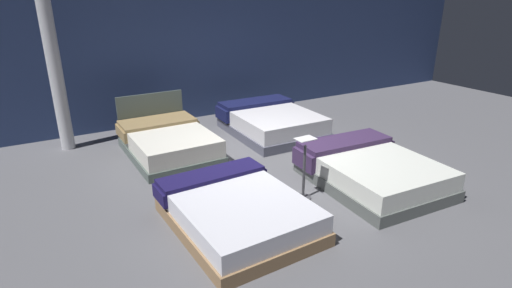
# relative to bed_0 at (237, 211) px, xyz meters

# --- Properties ---
(ground_plane) EXTENTS (18.00, 18.00, 0.02)m
(ground_plane) POSITION_rel_bed_0_xyz_m (1.19, 1.36, -0.22)
(ground_plane) COLOR #5B5B60
(showroom_back_wall) EXTENTS (18.00, 0.06, 3.50)m
(showroom_back_wall) POSITION_rel_bed_0_xyz_m (1.19, 4.88, 1.54)
(showroom_back_wall) COLOR navy
(showroom_back_wall) RESTS_ON ground_plane
(bed_0) EXTENTS (1.64, 2.07, 0.48)m
(bed_0) POSITION_rel_bed_0_xyz_m (0.00, 0.00, 0.00)
(bed_0) COLOR #906E4A
(bed_0) RESTS_ON ground_plane
(bed_1) EXTENTS (1.79, 2.18, 0.54)m
(bed_1) POSITION_rel_bed_0_xyz_m (2.40, 0.02, 0.02)
(bed_1) COLOR #555B58
(bed_1) RESTS_ON ground_plane
(bed_2) EXTENTS (1.50, 2.09, 0.97)m
(bed_2) POSITION_rel_bed_0_xyz_m (0.03, 2.88, 0.04)
(bed_2) COLOR #4B5852
(bed_2) RESTS_ON ground_plane
(bed_3) EXTENTS (1.75, 2.18, 0.58)m
(bed_3) POSITION_rel_bed_0_xyz_m (2.34, 2.91, 0.04)
(bed_3) COLOR #4E4F5F
(bed_3) RESTS_ON ground_plane
(price_sign) EXTENTS (0.28, 0.24, 0.95)m
(price_sign) POSITION_rel_bed_0_xyz_m (1.19, 0.17, 0.15)
(price_sign) COLOR #3F3F44
(price_sign) RESTS_ON ground_plane
(support_pillar) EXTENTS (0.25, 0.25, 3.50)m
(support_pillar) POSITION_rel_bed_0_xyz_m (-1.58, 4.15, 1.54)
(support_pillar) COLOR silver
(support_pillar) RESTS_ON ground_plane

